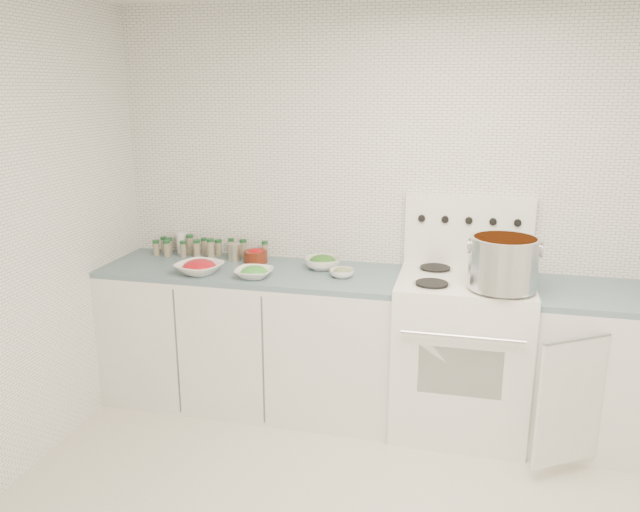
# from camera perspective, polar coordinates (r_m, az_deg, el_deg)

# --- Properties ---
(room_walls) EXTENTS (3.54, 3.04, 2.52)m
(room_walls) POSITION_cam_1_polar(r_m,az_deg,el_deg) (2.41, 2.22, 4.87)
(room_walls) COLOR white
(room_walls) RESTS_ON ground
(counter_left) EXTENTS (1.85, 0.62, 0.90)m
(counter_left) POSITION_cam_1_polar(r_m,az_deg,el_deg) (4.05, -6.21, -7.29)
(counter_left) COLOR white
(counter_left) RESTS_ON ground
(stove) EXTENTS (0.76, 0.70, 1.36)m
(stove) POSITION_cam_1_polar(r_m,az_deg,el_deg) (3.82, 12.76, -8.26)
(stove) COLOR white
(stove) RESTS_ON ground
(counter_right) EXTENTS (0.89, 0.84, 0.90)m
(counter_right) POSITION_cam_1_polar(r_m,az_deg,el_deg) (3.93, 24.96, -9.43)
(counter_right) COLOR white
(counter_right) RESTS_ON ground
(stock_pot) EXTENTS (0.38, 0.36, 0.28)m
(stock_pot) POSITION_cam_1_polar(r_m,az_deg,el_deg) (3.46, 16.43, -0.43)
(stock_pot) COLOR silver
(stock_pot) RESTS_ON stove
(bowl_tomato) EXTENTS (0.33, 0.33, 0.09)m
(bowl_tomato) POSITION_cam_1_polar(r_m,az_deg,el_deg) (3.84, -10.97, -1.02)
(bowl_tomato) COLOR white
(bowl_tomato) RESTS_ON counter_left
(bowl_snowpea) EXTENTS (0.22, 0.22, 0.07)m
(bowl_snowpea) POSITION_cam_1_polar(r_m,az_deg,el_deg) (3.71, -6.05, -1.49)
(bowl_snowpea) COLOR white
(bowl_snowpea) RESTS_ON counter_left
(bowl_broccoli) EXTENTS (0.30, 0.30, 0.09)m
(bowl_broccoli) POSITION_cam_1_polar(r_m,az_deg,el_deg) (3.86, 0.23, -0.57)
(bowl_broccoli) COLOR white
(bowl_broccoli) RESTS_ON counter_left
(bowl_zucchini) EXTENTS (0.20, 0.20, 0.06)m
(bowl_zucchini) POSITION_cam_1_polar(r_m,az_deg,el_deg) (3.70, 2.03, -1.52)
(bowl_zucchini) COLOR white
(bowl_zucchini) RESTS_ON counter_left
(bowl_pepper) EXTENTS (0.15, 0.15, 0.09)m
(bowl_pepper) POSITION_cam_1_polar(r_m,az_deg,el_deg) (4.03, -5.91, 0.06)
(bowl_pepper) COLOR #5F1F10
(bowl_pepper) RESTS_ON counter_left
(salt_canister) EXTENTS (0.09, 0.09, 0.14)m
(salt_canister) POSITION_cam_1_polar(r_m,az_deg,el_deg) (4.33, -12.53, 1.17)
(salt_canister) COLOR white
(salt_canister) RESTS_ON counter_left
(tin_can) EXTENTS (0.09, 0.09, 0.11)m
(tin_can) POSITION_cam_1_polar(r_m,az_deg,el_deg) (4.09, -7.83, 0.37)
(tin_can) COLOR #AEAB93
(tin_can) RESTS_ON counter_left
(spice_cluster) EXTENTS (0.78, 0.15, 0.14)m
(spice_cluster) POSITION_cam_1_polar(r_m,az_deg,el_deg) (4.23, -10.90, 0.78)
(spice_cluster) COLOR gray
(spice_cluster) RESTS_ON counter_left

